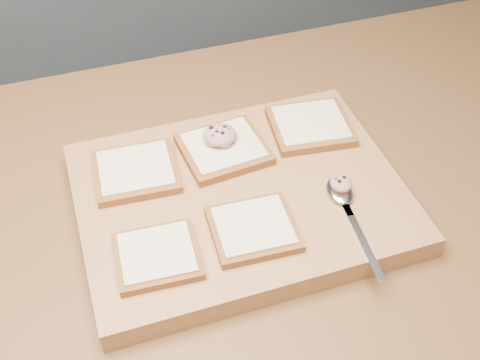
% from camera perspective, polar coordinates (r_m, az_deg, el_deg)
% --- Properties ---
extents(island_counter, '(2.00, 0.80, 0.90)m').
position_cam_1_polar(island_counter, '(1.34, -1.10, -13.93)').
color(island_counter, slate).
rests_on(island_counter, ground).
extents(back_counter, '(3.60, 0.62, 0.94)m').
position_cam_1_polar(back_counter, '(2.39, -11.97, 15.88)').
color(back_counter, slate).
rests_on(back_counter, ground).
extents(cutting_board, '(0.49, 0.38, 0.04)m').
position_cam_1_polar(cutting_board, '(0.94, -0.00, -1.73)').
color(cutting_board, '#B17C4B').
rests_on(cutting_board, island_counter).
extents(bread_far_left, '(0.13, 0.12, 0.02)m').
position_cam_1_polar(bread_far_left, '(0.95, -9.86, 0.84)').
color(bread_far_left, brown).
rests_on(bread_far_left, cutting_board).
extents(bread_far_center, '(0.14, 0.13, 0.02)m').
position_cam_1_polar(bread_far_center, '(0.98, -1.56, 2.99)').
color(bread_far_center, brown).
rests_on(bread_far_center, cutting_board).
extents(bread_far_right, '(0.14, 0.13, 0.02)m').
position_cam_1_polar(bread_far_right, '(1.03, 6.67, 5.15)').
color(bread_far_right, brown).
rests_on(bread_far_right, cutting_board).
extents(bread_near_left, '(0.12, 0.11, 0.02)m').
position_cam_1_polar(bread_near_left, '(0.84, -7.86, -7.09)').
color(bread_near_left, brown).
rests_on(bread_near_left, cutting_board).
extents(bread_near_center, '(0.13, 0.12, 0.02)m').
position_cam_1_polar(bread_near_center, '(0.86, 1.27, -4.62)').
color(bread_near_center, brown).
rests_on(bread_near_center, cutting_board).
extents(tuna_salad_dollop, '(0.06, 0.05, 0.03)m').
position_cam_1_polar(tuna_salad_dollop, '(0.97, -1.93, 4.32)').
color(tuna_salad_dollop, tan).
rests_on(tuna_salad_dollop, bread_far_center).
extents(spoon, '(0.04, 0.20, 0.01)m').
position_cam_1_polar(spoon, '(0.92, 9.73, -1.67)').
color(spoon, silver).
rests_on(spoon, cutting_board).
extents(spoon_salad, '(0.03, 0.04, 0.02)m').
position_cam_1_polar(spoon_salad, '(0.91, 9.54, -0.31)').
color(spoon_salad, tan).
rests_on(spoon_salad, spoon).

